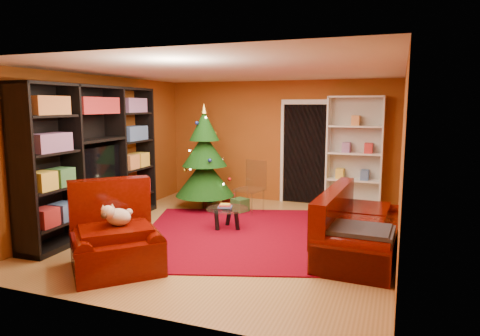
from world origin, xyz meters
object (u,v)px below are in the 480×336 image
at_px(white_bookshelf, 354,153).
at_px(armchair, 116,235).
at_px(christmas_tree, 205,158).
at_px(sofa, 361,222).
at_px(acrylic_chair, 250,190).
at_px(rug, 232,235).
at_px(coffee_table, 227,218).
at_px(dog, 118,217).
at_px(media_unit, 95,159).
at_px(gift_box_teal, 210,194).
at_px(gift_box_green, 240,205).
at_px(gift_box_red, 229,200).

xyz_separation_m(white_bookshelf, armchair, (-2.48, -4.39, -0.68)).
distance_m(christmas_tree, white_bookshelf, 3.00).
xyz_separation_m(sofa, acrylic_chair, (-2.23, 1.65, -0.00)).
xyz_separation_m(rug, coffee_table, (-0.20, 0.30, 0.18)).
xyz_separation_m(dog, sofa, (2.87, 1.61, -0.21)).
height_order(media_unit, sofa, media_unit).
relative_size(gift_box_teal, coffee_table, 0.41).
xyz_separation_m(christmas_tree, dog, (0.36, -3.34, -0.36)).
relative_size(armchair, dog, 2.89).
bearing_deg(coffee_table, rug, -55.95).
bearing_deg(gift_box_green, gift_box_teal, 143.55).
distance_m(christmas_tree, dog, 3.38).
distance_m(gift_box_teal, coffee_table, 2.21).
xyz_separation_m(white_bookshelf, coffee_table, (-1.83, -2.24, -0.94)).
bearing_deg(media_unit, rug, 8.80).
bearing_deg(gift_box_red, sofa, -36.21).
relative_size(gift_box_teal, dog, 0.73).
bearing_deg(coffee_table, gift_box_teal, 122.08).
relative_size(gift_box_green, acrylic_chair, 0.30).
bearing_deg(christmas_tree, armchair, -84.04).
relative_size(christmas_tree, acrylic_chair, 2.31).
bearing_deg(gift_box_green, white_bookshelf, 27.94).
bearing_deg(rug, acrylic_chair, 98.43).
height_order(rug, gift_box_red, gift_box_red).
bearing_deg(christmas_tree, media_unit, -118.18).
height_order(gift_box_teal, white_bookshelf, white_bookshelf).
relative_size(gift_box_green, coffee_table, 0.38).
relative_size(armchair, sofa, 0.54).
bearing_deg(rug, christmas_tree, 127.84).
xyz_separation_m(gift_box_red, acrylic_chair, (0.61, -0.43, 0.34)).
relative_size(rug, gift_box_green, 12.22).
height_order(rug, coffee_table, coffee_table).
bearing_deg(dog, gift_box_green, 37.30).
distance_m(rug, media_unit, 2.61).
bearing_deg(armchair, coffee_table, 28.22).
distance_m(media_unit, gift_box_red, 2.96).
relative_size(media_unit, gift_box_red, 12.75).
xyz_separation_m(christmas_tree, acrylic_chair, (0.99, -0.08, -0.57)).
height_order(rug, white_bookshelf, white_bookshelf).
relative_size(gift_box_red, coffee_table, 0.35).
height_order(media_unit, coffee_table, media_unit).
distance_m(rug, gift_box_green, 1.53).
bearing_deg(armchair, christmas_tree, 51.02).
relative_size(dog, acrylic_chair, 0.43).
height_order(media_unit, acrylic_chair, media_unit).
distance_m(gift_box_teal, white_bookshelf, 3.18).
height_order(media_unit, gift_box_green, media_unit).
height_order(christmas_tree, armchair, christmas_tree).
xyz_separation_m(christmas_tree, coffee_table, (1.01, -1.26, -0.84)).
bearing_deg(coffee_table, gift_box_green, 100.21).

